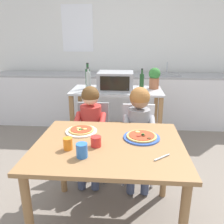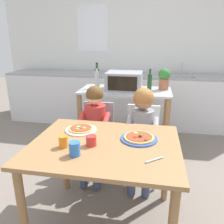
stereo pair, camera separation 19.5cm
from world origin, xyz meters
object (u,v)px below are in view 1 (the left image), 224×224
object	(u,v)px
dining_chair_left	(92,134)
drinking_cup_red	(96,141)
toaster_oven	(116,81)
pizza_plate_white	(81,131)
bottle_slim_sauce	(88,78)
serving_spoon	(162,157)
kitchen_island_cart	(117,110)
dining_chair_right	(138,137)
child_in_red_shirt	(90,124)
pizza_plate_blue_rimmed	(142,137)
drinking_cup_blue	(82,150)
drinking_cup_orange	(68,144)
potted_herb_plant	(154,77)
dining_table	(109,156)
child_in_grey_shirt	(139,124)
bottle_tall_green_wine	(88,81)
bottle_squat_spirits	(142,83)

from	to	relation	value
dining_chair_left	drinking_cup_red	size ratio (longest dim) A/B	10.44
toaster_oven	pizza_plate_white	world-z (taller)	toaster_oven
bottle_slim_sauce	serving_spoon	distance (m)	1.78
kitchen_island_cart	dining_chair_right	world-z (taller)	kitchen_island_cart
child_in_red_shirt	drinking_cup_red	size ratio (longest dim) A/B	13.07
dining_chair_left	child_in_red_shirt	world-z (taller)	child_in_red_shirt
pizza_plate_blue_rimmed	serving_spoon	world-z (taller)	pizza_plate_blue_rimmed
drinking_cup_red	drinking_cup_blue	xyz separation A→B (m)	(-0.07, -0.16, 0.01)
kitchen_island_cart	pizza_plate_white	xyz separation A→B (m)	(-0.23, -1.15, 0.18)
pizza_plate_white	drinking_cup_orange	xyz separation A→B (m)	(-0.03, -0.32, 0.03)
toaster_oven	serving_spoon	world-z (taller)	toaster_oven
toaster_oven	dining_chair_left	xyz separation A→B (m)	(-0.22, -0.60, -0.49)
pizza_plate_white	potted_herb_plant	bearing A→B (deg)	60.11
drinking_cup_red	drinking_cup_orange	xyz separation A→B (m)	(-0.19, -0.06, 0.00)
dining_table	child_in_grey_shirt	size ratio (longest dim) A/B	1.09
child_in_grey_shirt	drinking_cup_blue	bearing A→B (deg)	-116.59
pizza_plate_blue_rimmed	serving_spoon	distance (m)	0.33
drinking_cup_red	serving_spoon	world-z (taller)	drinking_cup_red
pizza_plate_blue_rimmed	drinking_cup_orange	world-z (taller)	drinking_cup_orange
bottle_slim_sauce	dining_chair_right	bearing A→B (deg)	-46.18
bottle_slim_sauce	drinking_cup_red	distance (m)	1.50
pizza_plate_blue_rimmed	child_in_grey_shirt	bearing A→B (deg)	90.00
dining_chair_left	drinking_cup_red	distance (m)	0.87
toaster_oven	dining_chair_left	distance (m)	0.81
drinking_cup_blue	bottle_tall_green_wine	bearing A→B (deg)	98.08
bottle_tall_green_wine	bottle_squat_spirits	bearing A→B (deg)	-5.01
toaster_oven	dining_table	size ratio (longest dim) A/B	0.40
drinking_cup_orange	toaster_oven	bearing A→B (deg)	80.46
child_in_grey_shirt	drinking_cup_red	size ratio (longest dim) A/B	13.15
toaster_oven	serving_spoon	bearing A→B (deg)	-75.37
kitchen_island_cart	drinking_cup_red	distance (m)	1.42
bottle_slim_sauce	drinking_cup_blue	bearing A→B (deg)	-81.47
bottle_slim_sauce	drinking_cup_red	size ratio (longest dim) A/B	4.30
toaster_oven	child_in_grey_shirt	distance (m)	0.86
bottle_squat_spirits	child_in_red_shirt	distance (m)	0.84
bottle_slim_sauce	potted_herb_plant	world-z (taller)	bottle_slim_sauce
potted_herb_plant	dining_chair_left	bearing A→B (deg)	-135.77
child_in_red_shirt	drinking_cup_blue	xyz separation A→B (m)	(0.09, -0.85, 0.14)
dining_table	potted_herb_plant	bearing A→B (deg)	72.17
toaster_oven	bottle_tall_green_wine	world-z (taller)	bottle_tall_green_wine
drinking_cup_orange	bottle_tall_green_wine	bearing A→B (deg)	93.62
dining_table	serving_spoon	world-z (taller)	serving_spoon
drinking_cup_red	dining_table	bearing A→B (deg)	31.01
drinking_cup_blue	serving_spoon	size ratio (longest dim) A/B	0.69
dining_table	bottle_slim_sauce	bearing A→B (deg)	106.07
serving_spoon	dining_chair_left	bearing A→B (deg)	123.39
child_in_red_shirt	child_in_grey_shirt	distance (m)	0.50
bottle_squat_spirits	pizza_plate_white	bearing A→B (deg)	-118.83
toaster_oven	pizza_plate_blue_rimmed	world-z (taller)	toaster_oven
dining_table	toaster_oven	bearing A→B (deg)	91.45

